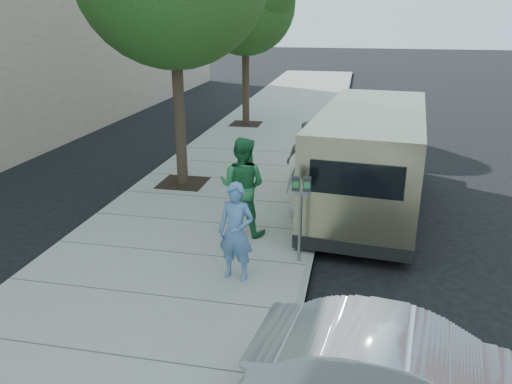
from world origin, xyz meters
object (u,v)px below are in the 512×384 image
Objects in this scene: van at (370,157)px; person_striped_polo at (307,159)px; person_green_shirt at (242,186)px; person_gray_shirt at (304,182)px; parking_meter at (301,201)px; person_officer at (236,232)px; sedan at (408,379)px.

person_striped_polo is (-1.49, 0.26, -0.20)m from van.
person_green_shirt is 1.25× the size of person_gray_shirt.
person_striped_polo is at bearing -88.42° from person_gray_shirt.
parking_meter is 0.24× the size of van.
person_green_shirt is 1.55m from person_gray_shirt.
person_gray_shirt is (-1.39, -1.21, -0.32)m from van.
van is 3.93× the size of person_officer.
person_striped_polo is (-0.27, 3.54, -0.24)m from parking_meter.
sedan is 5.75m from person_gray_shirt.
person_officer is (-2.19, -4.10, -0.27)m from van.
person_gray_shirt is (1.11, 1.05, -0.20)m from person_green_shirt.
person_officer is 1.05× the size of person_gray_shirt.
van is at bearing -141.09° from person_gray_shirt.
van is 3.61× the size of person_striped_polo.
person_gray_shirt is at bearing -127.05° from person_green_shirt.
parking_meter is at bearing 92.75° from person_gray_shirt.
van is 1.87m from person_gray_shirt.
person_officer is at bearing 52.89° from sedan.
person_officer reaches higher than sedan.
parking_meter is 1.65m from person_green_shirt.
person_officer is 0.84× the size of person_green_shirt.
van reaches higher than person_gray_shirt.
person_striped_polo reaches higher than person_officer.
parking_meter is at bearing 33.21° from sedan.
person_green_shirt is at bearing 41.44° from person_gray_shirt.
person_gray_shirt is 1.48m from person_striped_polo.
person_striped_polo reaches higher than parking_meter.
person_gray_shirt reaches higher than parking_meter.
person_striped_polo is (-0.09, 1.47, 0.11)m from person_gray_shirt.
person_striped_polo is (0.70, 4.36, 0.07)m from person_officer.
van is 3.38m from person_green_shirt.
person_green_shirt is (-2.51, -2.27, -0.12)m from van.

